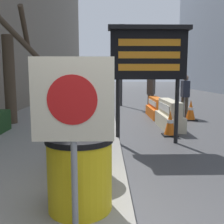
{
  "coord_description": "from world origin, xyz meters",
  "views": [
    {
      "loc": [
        -0.31,
        -2.27,
        1.7
      ],
      "look_at": [
        -0.14,
        5.34,
        0.61
      ],
      "focal_mm": 42.0,
      "sensor_mm": 36.0,
      "label": 1
    }
  ],
  "objects_px": {
    "barrel_drum_foreground": "(80,172)",
    "warning_sign": "(73,112)",
    "traffic_cone_near": "(170,123)",
    "pedestrian_worker": "(185,92)",
    "jersey_barrier_cream": "(169,116)",
    "traffic_light_near_curb": "(122,48)",
    "pedestrian_passerby": "(151,90)",
    "traffic_cone_mid": "(191,110)",
    "barrel_drum_middle": "(84,147)",
    "message_board": "(148,56)",
    "jersey_barrier_orange_far": "(156,109)"
  },
  "relations": [
    {
      "from": "traffic_cone_near",
      "to": "pedestrian_worker",
      "type": "bearing_deg",
      "value": 66.99
    },
    {
      "from": "message_board",
      "to": "jersey_barrier_cream",
      "type": "height_order",
      "value": "message_board"
    },
    {
      "from": "traffic_cone_near",
      "to": "traffic_cone_mid",
      "type": "relative_size",
      "value": 0.93
    },
    {
      "from": "message_board",
      "to": "traffic_light_near_curb",
      "type": "distance_m",
      "value": 7.93
    },
    {
      "from": "traffic_light_near_curb",
      "to": "pedestrian_passerby",
      "type": "bearing_deg",
      "value": -65.33
    },
    {
      "from": "pedestrian_worker",
      "to": "jersey_barrier_cream",
      "type": "bearing_deg",
      "value": -25.69
    },
    {
      "from": "barrel_drum_foreground",
      "to": "traffic_light_near_curb",
      "type": "height_order",
      "value": "traffic_light_near_curb"
    },
    {
      "from": "traffic_cone_near",
      "to": "traffic_cone_mid",
      "type": "height_order",
      "value": "traffic_cone_mid"
    },
    {
      "from": "jersey_barrier_cream",
      "to": "traffic_cone_mid",
      "type": "bearing_deg",
      "value": 50.54
    },
    {
      "from": "message_board",
      "to": "jersey_barrier_orange_far",
      "type": "distance_m",
      "value": 4.55
    },
    {
      "from": "traffic_light_near_curb",
      "to": "barrel_drum_middle",
      "type": "bearing_deg",
      "value": -96.51
    },
    {
      "from": "pedestrian_passerby",
      "to": "barrel_drum_middle",
      "type": "bearing_deg",
      "value": -171.9
    },
    {
      "from": "barrel_drum_foreground",
      "to": "pedestrian_passerby",
      "type": "relative_size",
      "value": 0.5
    },
    {
      "from": "message_board",
      "to": "pedestrian_worker",
      "type": "bearing_deg",
      "value": 61.95
    },
    {
      "from": "barrel_drum_foreground",
      "to": "message_board",
      "type": "relative_size",
      "value": 0.3
    },
    {
      "from": "jersey_barrier_cream",
      "to": "pedestrian_worker",
      "type": "height_order",
      "value": "pedestrian_worker"
    },
    {
      "from": "jersey_barrier_orange_far",
      "to": "traffic_cone_near",
      "type": "distance_m",
      "value": 3.27
    },
    {
      "from": "barrel_drum_middle",
      "to": "pedestrian_worker",
      "type": "height_order",
      "value": "pedestrian_worker"
    },
    {
      "from": "warning_sign",
      "to": "pedestrian_worker",
      "type": "xyz_separation_m",
      "value": [
        3.44,
        8.0,
        -0.37
      ]
    },
    {
      "from": "barrel_drum_foreground",
      "to": "traffic_light_near_curb",
      "type": "distance_m",
      "value": 11.67
    },
    {
      "from": "warning_sign",
      "to": "pedestrian_worker",
      "type": "height_order",
      "value": "warning_sign"
    },
    {
      "from": "barrel_drum_foreground",
      "to": "traffic_cone_near",
      "type": "bearing_deg",
      "value": 64.04
    },
    {
      "from": "pedestrian_passerby",
      "to": "message_board",
      "type": "bearing_deg",
      "value": -165.51
    },
    {
      "from": "barrel_drum_foreground",
      "to": "message_board",
      "type": "bearing_deg",
      "value": 69.33
    },
    {
      "from": "barrel_drum_middle",
      "to": "traffic_light_near_curb",
      "type": "height_order",
      "value": "traffic_light_near_curb"
    },
    {
      "from": "message_board",
      "to": "traffic_cone_mid",
      "type": "height_order",
      "value": "message_board"
    },
    {
      "from": "barrel_drum_foreground",
      "to": "jersey_barrier_cream",
      "type": "height_order",
      "value": "barrel_drum_foreground"
    },
    {
      "from": "warning_sign",
      "to": "jersey_barrier_orange_far",
      "type": "relative_size",
      "value": 0.83
    },
    {
      "from": "barrel_drum_middle",
      "to": "pedestrian_worker",
      "type": "bearing_deg",
      "value": 61.4
    },
    {
      "from": "warning_sign",
      "to": "message_board",
      "type": "bearing_deg",
      "value": 71.91
    },
    {
      "from": "warning_sign",
      "to": "pedestrian_passerby",
      "type": "bearing_deg",
      "value": 76.13
    },
    {
      "from": "barrel_drum_middle",
      "to": "traffic_cone_mid",
      "type": "height_order",
      "value": "barrel_drum_middle"
    },
    {
      "from": "traffic_cone_mid",
      "to": "pedestrian_worker",
      "type": "bearing_deg",
      "value": 91.36
    },
    {
      "from": "barrel_drum_middle",
      "to": "pedestrian_passerby",
      "type": "height_order",
      "value": "pedestrian_passerby"
    },
    {
      "from": "barrel_drum_middle",
      "to": "warning_sign",
      "type": "xyz_separation_m",
      "value": [
        0.05,
        -1.6,
        0.77
      ]
    },
    {
      "from": "pedestrian_passerby",
      "to": "pedestrian_worker",
      "type": "bearing_deg",
      "value": -113.99
    },
    {
      "from": "barrel_drum_foreground",
      "to": "traffic_cone_mid",
      "type": "xyz_separation_m",
      "value": [
        3.46,
        6.75,
        -0.22
      ]
    },
    {
      "from": "barrel_drum_foreground",
      "to": "pedestrian_passerby",
      "type": "bearing_deg",
      "value": 75.31
    },
    {
      "from": "message_board",
      "to": "pedestrian_worker",
      "type": "relative_size",
      "value": 1.68
    },
    {
      "from": "pedestrian_passerby",
      "to": "traffic_cone_mid",
      "type": "bearing_deg",
      "value": -125.36
    },
    {
      "from": "barrel_drum_middle",
      "to": "barrel_drum_foreground",
      "type": "bearing_deg",
      "value": -87.43
    },
    {
      "from": "barrel_drum_foreground",
      "to": "warning_sign",
      "type": "distance_m",
      "value": 0.94
    },
    {
      "from": "pedestrian_passerby",
      "to": "jersey_barrier_orange_far",
      "type": "bearing_deg",
      "value": -154.06
    },
    {
      "from": "traffic_cone_near",
      "to": "pedestrian_worker",
      "type": "distance_m",
      "value": 3.54
    },
    {
      "from": "jersey_barrier_cream",
      "to": "barrel_drum_middle",
      "type": "bearing_deg",
      "value": -118.89
    },
    {
      "from": "traffic_cone_mid",
      "to": "pedestrian_worker",
      "type": "relative_size",
      "value": 0.46
    },
    {
      "from": "traffic_cone_mid",
      "to": "barrel_drum_middle",
      "type": "bearing_deg",
      "value": -121.71
    },
    {
      "from": "message_board",
      "to": "pedestrian_worker",
      "type": "height_order",
      "value": "message_board"
    },
    {
      "from": "jersey_barrier_orange_far",
      "to": "message_board",
      "type": "bearing_deg",
      "value": -103.96
    },
    {
      "from": "pedestrian_worker",
      "to": "warning_sign",
      "type": "bearing_deg",
      "value": -20.93
    }
  ]
}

